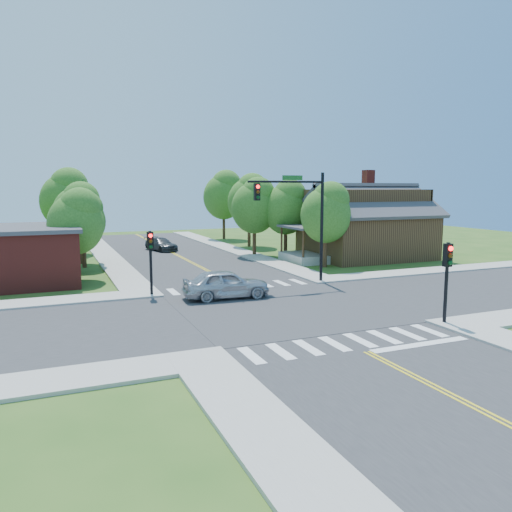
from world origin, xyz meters
name	(u,v)px	position (x,y,z in m)	size (l,w,h in m)	color
ground	(281,309)	(0.00, 0.00, 0.00)	(100.00, 100.00, 0.00)	#2C5219
road_ns	(281,309)	(0.00, 0.00, 0.02)	(10.00, 90.00, 0.04)	#2D2D30
road_ew	(281,308)	(0.00, 0.00, 0.03)	(90.00, 10.00, 0.04)	#2D2D30
intersection_patch	(281,309)	(0.00, 0.00, 0.00)	(10.20, 10.20, 0.06)	#2D2D30
sidewalk_ne	(361,254)	(15.82, 15.82, 0.07)	(40.00, 40.00, 0.14)	#9E9B93
crosswalk_north	(239,286)	(0.00, 6.20, 0.05)	(8.85, 2.00, 0.01)	white
crosswalk_south	(347,342)	(0.00, -6.20, 0.05)	(8.85, 2.00, 0.01)	white
centerline	(281,308)	(0.00, 0.00, 0.05)	(0.30, 90.00, 0.01)	yellow
stop_bar	(420,346)	(2.50, -7.60, 0.00)	(4.60, 0.45, 0.09)	white
signal_mast_ne	(299,210)	(3.91, 5.59, 4.85)	(5.30, 0.42, 7.20)	black
signal_pole_se	(447,268)	(5.60, -5.62, 2.66)	(0.34, 0.42, 3.80)	black
signal_pole_nw	(151,251)	(-5.60, 5.58, 2.66)	(0.34, 0.42, 3.80)	black
house_ne	(366,221)	(15.11, 14.23, 3.33)	(13.05, 8.80, 7.11)	black
tree_e_a	(327,211)	(9.20, 11.01, 4.41)	(3.96, 3.77, 6.74)	#382314
tree_e_b	(287,206)	(9.12, 17.90, 4.60)	(4.13, 3.93, 7.03)	#382314
tree_e_c	(250,199)	(8.94, 26.32, 5.09)	(4.57, 4.34, 7.77)	#382314
tree_e_d	(224,194)	(9.02, 34.79, 5.50)	(4.94, 4.69, 8.39)	#382314
tree_w_a	(77,220)	(-9.10, 12.67, 4.10)	(3.68, 3.50, 6.26)	#382314
tree_w_b	(79,210)	(-8.53, 20.20, 4.42)	(3.97, 3.77, 6.75)	#382314
tree_w_c	(67,197)	(-9.10, 27.71, 5.33)	(4.79, 4.55, 8.14)	#382314
tree_w_d	(65,206)	(-9.09, 36.58, 4.20)	(3.78, 3.59, 6.42)	#382314
tree_house	(255,204)	(6.67, 19.42, 4.73)	(4.25, 4.03, 7.22)	#382314
tree_bldg	(84,218)	(-8.33, 18.16, 3.90)	(3.51, 3.34, 5.97)	#382314
car_silver	(226,284)	(-1.84, 3.35, 0.83)	(4.97, 2.26, 1.66)	#B1B3B9
car_dgrey	(161,245)	(-0.66, 26.14, 0.63)	(2.99, 4.67, 1.26)	#323538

